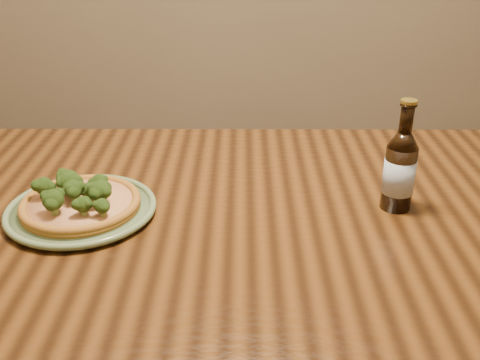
{
  "coord_description": "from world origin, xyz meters",
  "views": [
    {
      "loc": [
        -0.08,
        -0.93,
        1.32
      ],
      "look_at": [
        -0.08,
        0.08,
        0.82
      ],
      "focal_mm": 42.0,
      "sensor_mm": 36.0,
      "label": 1
    }
  ],
  "objects_px": {
    "table": "(279,244)",
    "beer_bottle": "(400,170)",
    "plate": "(81,209)",
    "pizza": "(80,201)"
  },
  "relations": [
    {
      "from": "table",
      "to": "pizza",
      "type": "height_order",
      "value": "pizza"
    },
    {
      "from": "plate",
      "to": "beer_bottle",
      "type": "xyz_separation_m",
      "value": [
        0.64,
        0.03,
        0.08
      ]
    },
    {
      "from": "plate",
      "to": "pizza",
      "type": "xyz_separation_m",
      "value": [
        -0.0,
        -0.0,
        0.02
      ]
    },
    {
      "from": "pizza",
      "to": "beer_bottle",
      "type": "distance_m",
      "value": 0.65
    },
    {
      "from": "pizza",
      "to": "plate",
      "type": "bearing_deg",
      "value": 23.76
    },
    {
      "from": "pizza",
      "to": "table",
      "type": "bearing_deg",
      "value": 4.66
    },
    {
      "from": "table",
      "to": "beer_bottle",
      "type": "relative_size",
      "value": 6.87
    },
    {
      "from": "plate",
      "to": "beer_bottle",
      "type": "height_order",
      "value": "beer_bottle"
    },
    {
      "from": "table",
      "to": "plate",
      "type": "height_order",
      "value": "plate"
    },
    {
      "from": "table",
      "to": "pizza",
      "type": "xyz_separation_m",
      "value": [
        -0.41,
        -0.03,
        0.12
      ]
    }
  ]
}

